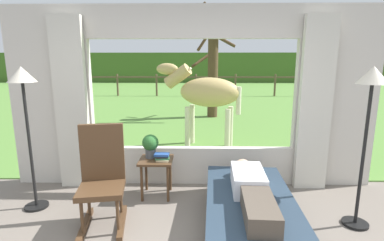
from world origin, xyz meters
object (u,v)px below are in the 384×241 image
object	(u,v)px
pasture_tree	(213,67)
book_stack	(162,157)
floor_lamp_right	(370,100)
recliner_sofa	(249,213)
floor_lamp_left	(24,96)
rocking_chair	(102,177)
horse	(205,93)
potted_plant	(150,145)
side_table	(156,166)
reclining_person	(251,188)

from	to	relation	value
pasture_tree	book_stack	bearing A→B (deg)	-99.45
pasture_tree	floor_lamp_right	bearing A→B (deg)	-78.39
recliner_sofa	floor_lamp_right	size ratio (longest dim) A/B	0.99
book_stack	floor_lamp_left	world-z (taller)	floor_lamp_left
rocking_chair	horse	size ratio (longest dim) A/B	0.62
pasture_tree	potted_plant	bearing A→B (deg)	-101.36
rocking_chair	floor_lamp_right	size ratio (longest dim) A/B	0.64
potted_plant	side_table	bearing A→B (deg)	-36.87
reclining_person	side_table	distance (m)	1.43
rocking_chair	floor_lamp_left	size ratio (longest dim) A/B	0.64
side_table	reclining_person	bearing A→B (deg)	-39.12
recliner_sofa	reclining_person	xyz separation A→B (m)	(-0.00, -0.05, 0.30)
book_stack	side_table	bearing A→B (deg)	145.45
recliner_sofa	book_stack	xyz separation A→B (m)	(-1.01, 0.78, 0.35)
floor_lamp_left	horse	world-z (taller)	horse
side_table	horse	world-z (taller)	horse
horse	pasture_tree	world-z (taller)	pasture_tree
floor_lamp_right	reclining_person	bearing A→B (deg)	-170.25
recliner_sofa	pasture_tree	bearing A→B (deg)	93.59
recliner_sofa	rocking_chair	distance (m)	1.65
side_table	book_stack	size ratio (longest dim) A/B	2.60
floor_lamp_right	pasture_tree	world-z (taller)	pasture_tree
rocking_chair	floor_lamp_left	world-z (taller)	floor_lamp_left
floor_lamp_right	potted_plant	bearing A→B (deg)	162.74
book_stack	pasture_tree	distance (m)	5.83
floor_lamp_left	horse	bearing A→B (deg)	50.44
potted_plant	horse	bearing A→B (deg)	70.37
horse	floor_lamp_right	bearing A→B (deg)	-135.39
recliner_sofa	horse	xyz separation A→B (m)	(-0.39, 3.13, 0.94)
floor_lamp_right	horse	bearing A→B (deg)	118.42
potted_plant	floor_lamp_left	world-z (taller)	floor_lamp_left
floor_lamp_left	pasture_tree	world-z (taller)	pasture_tree
side_table	pasture_tree	world-z (taller)	pasture_tree
floor_lamp_right	horse	world-z (taller)	floor_lamp_right
recliner_sofa	floor_lamp_left	world-z (taller)	floor_lamp_left
potted_plant	pasture_tree	bearing A→B (deg)	78.64
side_table	floor_lamp_right	distance (m)	2.62
recliner_sofa	floor_lamp_left	bearing A→B (deg)	172.13
recliner_sofa	potted_plant	size ratio (longest dim) A/B	5.45
reclining_person	horse	size ratio (longest dim) A/B	0.79
reclining_person	potted_plant	xyz separation A→B (m)	(-1.18, 0.96, 0.18)
reclining_person	potted_plant	bearing A→B (deg)	143.99
potted_plant	recliner_sofa	bearing A→B (deg)	-37.48
book_stack	floor_lamp_left	bearing A→B (deg)	-169.38
floor_lamp_left	floor_lamp_right	world-z (taller)	floor_lamp_right
recliner_sofa	potted_plant	world-z (taller)	potted_plant
floor_lamp_right	rocking_chair	bearing A→B (deg)	179.61
rocking_chair	recliner_sofa	bearing A→B (deg)	-15.67
horse	pasture_tree	size ratio (longest dim) A/B	0.53
recliner_sofa	floor_lamp_right	world-z (taller)	floor_lamp_right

